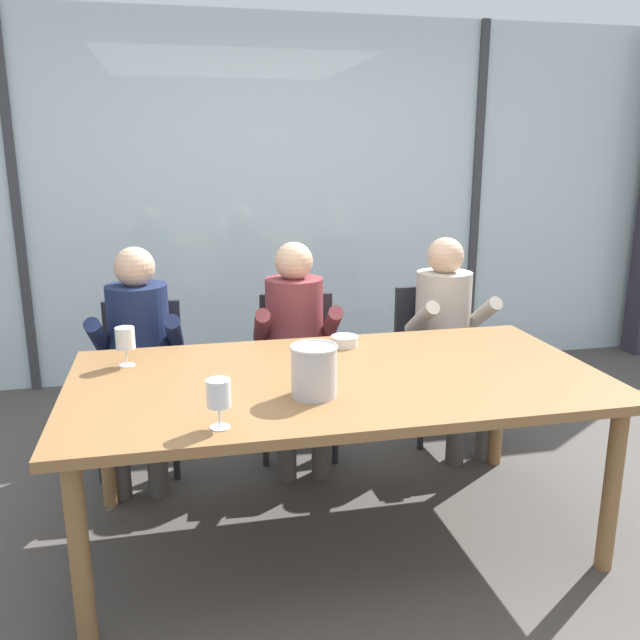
{
  "coord_description": "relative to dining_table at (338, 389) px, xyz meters",
  "views": [
    {
      "loc": [
        -0.65,
        -2.56,
        1.68
      ],
      "look_at": [
        0.0,
        0.35,
        0.9
      ],
      "focal_mm": 37.11,
      "sensor_mm": 36.0,
      "label": 1
    }
  ],
  "objects": [
    {
      "name": "person_beige_jumper",
      "position": [
        0.87,
        0.86,
        -0.01
      ],
      "size": [
        0.48,
        0.62,
        1.19
      ],
      "rotation": [
        0.0,
        0.0,
        0.06
      ],
      "color": "#B7AD9E",
      "rests_on": "ground"
    },
    {
      "name": "ground",
      "position": [
        0.0,
        1.0,
        -0.69
      ],
      "size": [
        14.0,
        14.0,
        0.0
      ],
      "primitive_type": "plane",
      "color": "#4C4742"
    },
    {
      "name": "window_mullion_left",
      "position": [
        -1.67,
        2.28,
        0.61
      ],
      "size": [
        0.06,
        0.06,
        2.6
      ],
      "primitive_type": "cube",
      "color": "#38383D",
      "rests_on": "ground"
    },
    {
      "name": "tasting_bowl",
      "position": [
        0.13,
        0.4,
        0.09
      ],
      "size": [
        0.13,
        0.13,
        0.05
      ],
      "primitive_type": "cylinder",
      "color": "silver",
      "rests_on": "dining_table"
    },
    {
      "name": "window_mullion_right",
      "position": [
        1.67,
        2.28,
        0.61
      ],
      "size": [
        0.06,
        0.06,
        2.6
      ],
      "primitive_type": "cube",
      "color": "#38383D",
      "rests_on": "ground"
    },
    {
      "name": "wine_glass_by_left_taster",
      "position": [
        -0.88,
        0.32,
        0.19
      ],
      "size": [
        0.08,
        0.08,
        0.17
      ],
      "color": "silver",
      "rests_on": "dining_table"
    },
    {
      "name": "person_navy_polo",
      "position": [
        -0.86,
        0.86,
        -0.01
      ],
      "size": [
        0.48,
        0.62,
        1.19
      ],
      "rotation": [
        0.0,
        0.0,
        -0.06
      ],
      "color": "#192347",
      "rests_on": "ground"
    },
    {
      "name": "chair_center",
      "position": [
        0.85,
        1.03,
        -0.18
      ],
      "size": [
        0.46,
        0.46,
        0.87
      ],
      "rotation": [
        0.0,
        0.0,
        0.05
      ],
      "color": "#232328",
      "rests_on": "ground"
    },
    {
      "name": "dining_table",
      "position": [
        0.0,
        0.0,
        0.0
      ],
      "size": [
        2.23,
        1.17,
        0.75
      ],
      "color": "olive",
      "rests_on": "ground"
    },
    {
      "name": "window_glass_panel",
      "position": [
        0.0,
        2.3,
        0.61
      ],
      "size": [
        7.43,
        0.03,
        2.6
      ],
      "primitive_type": "cube",
      "color": "silver",
      "rests_on": "ground"
    },
    {
      "name": "ice_bucket_primary",
      "position": [
        -0.15,
        -0.22,
        0.17
      ],
      "size": [
        0.19,
        0.19,
        0.2
      ],
      "color": "#B7B7BC",
      "rests_on": "dining_table"
    },
    {
      "name": "chair_left_of_center",
      "position": [
        0.01,
        0.98,
        -0.18
      ],
      "size": [
        0.49,
        0.49,
        0.87
      ],
      "rotation": [
        0.0,
        0.0,
        -0.13
      ],
      "color": "#232328",
      "rests_on": "ground"
    },
    {
      "name": "chair_near_curtain",
      "position": [
        -0.85,
        0.98,
        -0.18
      ],
      "size": [
        0.48,
        0.48,
        0.87
      ],
      "rotation": [
        0.0,
        0.0,
        -0.11
      ],
      "color": "#232328",
      "rests_on": "ground"
    },
    {
      "name": "wine_glass_near_bucket",
      "position": [
        -0.53,
        -0.45,
        0.18
      ],
      "size": [
        0.08,
        0.08,
        0.17
      ],
      "color": "silver",
      "rests_on": "dining_table"
    },
    {
      "name": "hillside_vineyard",
      "position": [
        0.0,
        5.54,
        0.11
      ],
      "size": [
        13.43,
        2.4,
        1.6
      ],
      "primitive_type": "cube",
      "color": "#477A38",
      "rests_on": "ground"
    },
    {
      "name": "person_maroon_top",
      "position": [
        -0.02,
        0.86,
        -0.01
      ],
      "size": [
        0.48,
        0.63,
        1.19
      ],
      "rotation": [
        0.0,
        0.0,
        -0.07
      ],
      "color": "brown",
      "rests_on": "ground"
    }
  ]
}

